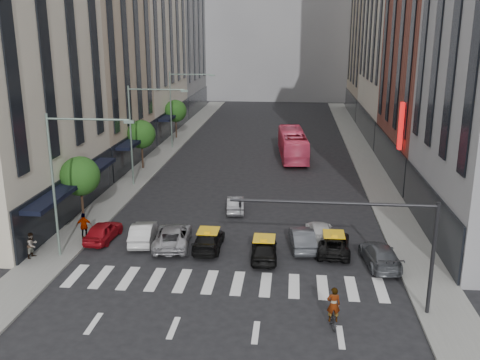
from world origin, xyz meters
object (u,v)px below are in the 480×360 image
(taxi_left, at_px, (209,240))
(pedestrian_far, at_px, (84,226))
(car_white_front, at_px, (143,233))
(pedestrian_near, at_px, (32,245))
(streetlamp_mid, at_px, (141,123))
(bus, at_px, (293,144))
(car_red, at_px, (103,231))
(taxi_center, at_px, (264,249))
(motorcycle, at_px, (333,318))
(streetlamp_far, at_px, (179,100))
(streetlamp_near, at_px, (67,167))

(taxi_left, distance_m, pedestrian_far, 8.61)
(car_white_front, relative_size, pedestrian_near, 2.53)
(streetlamp_mid, distance_m, car_white_front, 14.57)
(bus, bearing_deg, taxi_left, 73.75)
(taxi_left, bearing_deg, streetlamp_mid, -59.67)
(car_red, height_order, car_white_front, car_white_front)
(streetlamp_mid, xyz_separation_m, taxi_center, (11.94, -15.00, -5.22))
(taxi_center, bearing_deg, taxi_left, -20.74)
(car_red, height_order, taxi_left, car_red)
(motorcycle, relative_size, pedestrian_near, 0.97)
(streetlamp_mid, bearing_deg, streetlamp_far, 90.00)
(pedestrian_near, xyz_separation_m, pedestrian_far, (2.09, 3.25, 0.11))
(taxi_center, xyz_separation_m, bus, (1.59, 27.49, 0.88))
(bus, xyz_separation_m, motorcycle, (2.19, -35.02, -1.15))
(car_red, relative_size, taxi_left, 0.90)
(streetlamp_far, bearing_deg, pedestrian_near, -94.31)
(taxi_center, height_order, pedestrian_near, pedestrian_near)
(streetlamp_mid, height_order, streetlamp_far, same)
(streetlamp_far, height_order, car_red, streetlamp_far)
(streetlamp_far, bearing_deg, car_white_front, -82.87)
(car_red, bearing_deg, car_white_front, -177.70)
(streetlamp_mid, height_order, motorcycle, streetlamp_mid)
(streetlamp_mid, xyz_separation_m, pedestrian_near, (-2.45, -16.54, -4.93))
(streetlamp_near, xyz_separation_m, car_red, (0.84, 2.97, -5.24))
(bus, height_order, motorcycle, bus)
(bus, distance_m, motorcycle, 35.11)
(motorcycle, height_order, pedestrian_far, pedestrian_far)
(car_red, relative_size, taxi_center, 0.98)
(motorcycle, distance_m, pedestrian_far, 18.55)
(streetlamp_near, relative_size, pedestrian_far, 4.86)
(streetlamp_near, relative_size, car_red, 2.30)
(streetlamp_far, distance_m, motorcycle, 41.97)
(streetlamp_near, bearing_deg, car_red, 74.14)
(streetlamp_mid, bearing_deg, car_red, -86.30)
(streetlamp_near, bearing_deg, car_white_front, 38.49)
(car_white_front, bearing_deg, motorcycle, 134.70)
(motorcycle, bearing_deg, taxi_left, -53.50)
(streetlamp_near, distance_m, bus, 31.84)
(motorcycle, height_order, pedestrian_near, pedestrian_near)
(streetlamp_mid, relative_size, pedestrian_far, 4.86)
(streetlamp_far, xyz_separation_m, pedestrian_far, (-0.36, -29.29, -4.83))
(car_white_front, relative_size, motorcycle, 2.62)
(streetlamp_near, height_order, taxi_left, streetlamp_near)
(streetlamp_near, relative_size, streetlamp_mid, 1.00)
(car_white_front, xyz_separation_m, pedestrian_far, (-4.00, -0.19, 0.39))
(taxi_left, bearing_deg, motorcycle, 130.12)
(streetlamp_near, xyz_separation_m, car_white_front, (3.64, 2.90, -5.22))
(streetlamp_mid, distance_m, pedestrian_far, 14.14)
(pedestrian_far, bearing_deg, taxi_center, 163.58)
(taxi_left, relative_size, motorcycle, 2.73)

